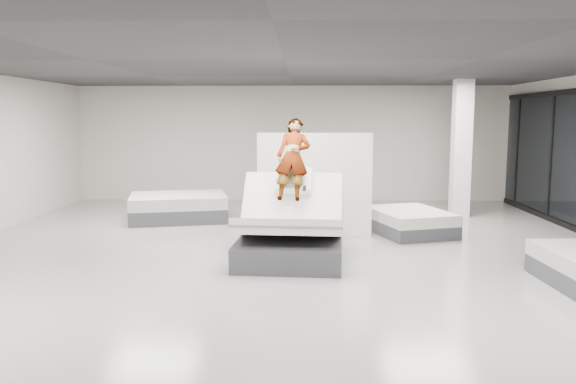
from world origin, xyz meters
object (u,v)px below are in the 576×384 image
object	(u,v)px
remote	(304,188)
flat_bed_right_far	(409,222)
flat_bed_left_far	(178,207)
column	(461,149)
person	(293,176)
hero_bed	(291,233)
divider_panel	(314,185)

from	to	relation	value
remote	flat_bed_right_far	bearing A→B (deg)	49.24
flat_bed_left_far	column	size ratio (longest dim) A/B	0.76
person	hero_bed	bearing A→B (deg)	-90.00
remote	flat_bed_right_far	size ratio (longest dim) A/B	0.07
divider_panel	flat_bed_left_far	distance (m)	3.58
hero_bed	person	world-z (taller)	person
remote	divider_panel	size ratio (longest dim) A/B	0.06
flat_bed_left_far	flat_bed_right_far	bearing A→B (deg)	-15.82
flat_bed_right_far	column	xyz separation A→B (m)	(1.56, 2.10, 1.36)
remote	divider_panel	xyz separation A→B (m)	(0.20, 1.86, -0.17)
hero_bed	divider_panel	xyz separation A→B (m)	(0.42, 1.84, 0.57)
remote	flat_bed_left_far	distance (m)	4.65
person	flat_bed_right_far	distance (m)	3.12
flat_bed_right_far	column	distance (m)	2.95
person	flat_bed_left_far	bearing A→B (deg)	133.86
divider_panel	flat_bed_left_far	xyz separation A→B (m)	(-3.07, 1.70, -0.72)
remote	flat_bed_right_far	distance (m)	3.16
remote	flat_bed_left_far	size ratio (longest dim) A/B	0.06
flat_bed_left_far	remote	bearing A→B (deg)	-51.13
hero_bed	divider_panel	size ratio (longest dim) A/B	1.04
flat_bed_right_far	person	bearing A→B (deg)	-142.47
person	remote	bearing A→B (deg)	-57.85
person	column	bearing A→B (deg)	48.91
remote	column	size ratio (longest dim) A/B	0.04
hero_bed	flat_bed_right_far	xyz separation A→B (m)	(2.34, 2.12, -0.20)
column	remote	bearing A→B (deg)	-130.99
person	remote	xyz separation A→B (m)	(0.20, -0.36, -0.16)
divider_panel	flat_bed_left_far	bearing A→B (deg)	153.60
flat_bed_right_far	flat_bed_left_far	bearing A→B (deg)	164.18
person	flat_bed_left_far	distance (m)	4.29
hero_bed	flat_bed_left_far	xyz separation A→B (m)	(-2.65, 3.54, -0.15)
divider_panel	flat_bed_right_far	size ratio (longest dim) A/B	1.09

